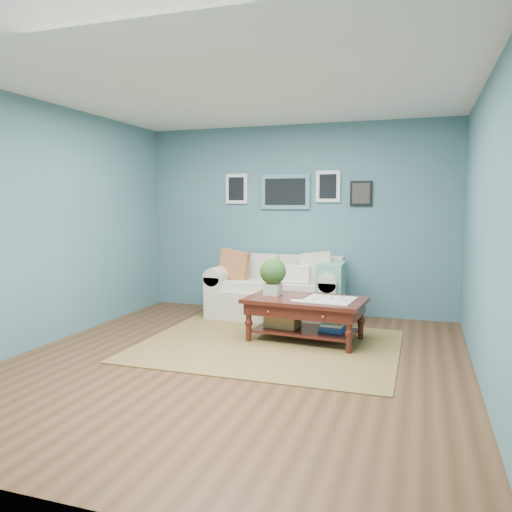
% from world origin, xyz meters
% --- Properties ---
extents(room_shell, '(5.00, 5.02, 2.70)m').
position_xyz_m(room_shell, '(-0.00, 0.06, 1.36)').
color(room_shell, brown).
rests_on(room_shell, ground).
extents(area_rug, '(2.82, 2.25, 0.01)m').
position_xyz_m(area_rug, '(0.14, 0.66, 0.01)').
color(area_rug, brown).
rests_on(area_rug, ground).
extents(loveseat, '(1.86, 0.84, 0.95)m').
position_xyz_m(loveseat, '(-0.08, 2.02, 0.39)').
color(loveseat, beige).
rests_on(loveseat, ground).
extents(coffee_table, '(1.40, 0.89, 0.94)m').
position_xyz_m(coffee_table, '(0.42, 1.00, 0.42)').
color(coffee_table, '#37110A').
rests_on(coffee_table, ground).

